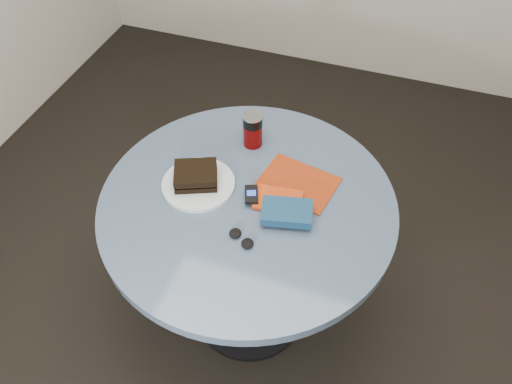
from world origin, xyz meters
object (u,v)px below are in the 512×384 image
(mp3_player, at_px, (251,194))
(headphones, at_px, (241,238))
(magazine, at_px, (298,183))
(soda_can, at_px, (253,130))
(pepper_grinder, at_px, (251,135))
(red_book, at_px, (278,200))
(novel, at_px, (287,212))
(plate, at_px, (198,184))
(sandwich, at_px, (196,175))
(table, at_px, (248,230))

(mp3_player, relative_size, headphones, 0.85)
(magazine, bearing_deg, soda_can, 157.47)
(soda_can, height_order, pepper_grinder, soda_can)
(red_book, distance_m, headphones, 0.20)
(magazine, relative_size, red_book, 1.62)
(novel, bearing_deg, plate, 160.00)
(sandwich, distance_m, red_book, 0.29)
(table, height_order, soda_can, soda_can)
(headphones, bearing_deg, novel, 49.94)
(sandwich, distance_m, novel, 0.34)
(table, relative_size, novel, 6.18)
(table, height_order, magazine, magazine)
(plate, height_order, novel, novel)
(table, bearing_deg, novel, -13.65)
(sandwich, bearing_deg, magazine, 19.17)
(novel, distance_m, mp3_player, 0.14)
(magazine, distance_m, headphones, 0.31)
(table, height_order, mp3_player, mp3_player)
(red_book, bearing_deg, headphones, -114.78)
(magazine, xyz_separation_m, mp3_player, (-0.13, -0.12, 0.02))
(table, distance_m, novel, 0.25)
(novel, distance_m, headphones, 0.17)
(magazine, bearing_deg, red_book, -99.60)
(sandwich, distance_m, soda_can, 0.28)
(pepper_grinder, distance_m, magazine, 0.26)
(plate, xyz_separation_m, soda_can, (0.11, 0.26, 0.06))
(magazine, relative_size, mp3_player, 2.91)
(soda_can, relative_size, red_book, 0.86)
(plate, bearing_deg, soda_can, 67.94)
(pepper_grinder, xyz_separation_m, mp3_player, (0.09, -0.26, -0.02))
(sandwich, xyz_separation_m, headphones, (0.23, -0.18, -0.03))
(headphones, bearing_deg, sandwich, 142.14)
(magazine, bearing_deg, headphones, -97.99)
(soda_can, xyz_separation_m, headphones, (0.11, -0.43, -0.06))
(table, height_order, pepper_grinder, pepper_grinder)
(pepper_grinder, relative_size, magazine, 0.33)
(plate, bearing_deg, mp3_player, 0.43)
(magazine, bearing_deg, mp3_player, -125.70)
(table, height_order, red_book, red_book)
(mp3_player, bearing_deg, novel, -17.53)
(sandwich, bearing_deg, table, -3.78)
(mp3_player, distance_m, headphones, 0.17)
(plate, bearing_deg, novel, -7.19)
(novel, bearing_deg, sandwich, 159.06)
(plate, xyz_separation_m, pepper_grinder, (0.10, 0.26, 0.03))
(plate, height_order, magazine, plate)
(table, xyz_separation_m, magazine, (0.14, 0.13, 0.17))
(headphones, bearing_deg, magazine, 70.98)
(plate, relative_size, novel, 1.55)
(table, bearing_deg, magazine, 42.48)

